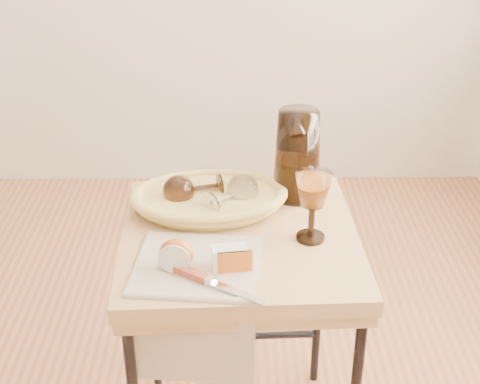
{
  "coord_description": "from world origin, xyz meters",
  "views": [
    {
      "loc": [
        0.59,
        -1.19,
        1.54
      ],
      "look_at": [
        0.6,
        0.13,
        0.82
      ],
      "focal_mm": 50.6,
      "sensor_mm": 36.0,
      "label": 1
    }
  ],
  "objects_px": {
    "table_knife": "(214,282)",
    "goblet_lying_a": "(197,188)",
    "goblet_lying_b": "(229,195)",
    "side_table": "(240,348)",
    "pitcher": "(297,155)",
    "wine_goblet": "(312,207)",
    "bread_basket": "(209,201)",
    "tea_towel": "(198,265)",
    "apple_half": "(176,254)"
  },
  "relations": [
    {
      "from": "table_knife",
      "to": "goblet_lying_a",
      "type": "bearing_deg",
      "value": 131.44
    },
    {
      "from": "goblet_lying_b",
      "to": "table_knife",
      "type": "relative_size",
      "value": 0.59
    },
    {
      "from": "side_table",
      "to": "goblet_lying_b",
      "type": "distance_m",
      "value": 0.41
    },
    {
      "from": "pitcher",
      "to": "wine_goblet",
      "type": "relative_size",
      "value": 1.59
    },
    {
      "from": "bread_basket",
      "to": "pitcher",
      "type": "relative_size",
      "value": 1.26
    },
    {
      "from": "wine_goblet",
      "to": "goblet_lying_a",
      "type": "bearing_deg",
      "value": 150.28
    },
    {
      "from": "goblet_lying_a",
      "to": "wine_goblet",
      "type": "relative_size",
      "value": 0.75
    },
    {
      "from": "pitcher",
      "to": "side_table",
      "type": "bearing_deg",
      "value": -138.96
    },
    {
      "from": "tea_towel",
      "to": "pitcher",
      "type": "xyz_separation_m",
      "value": [
        0.24,
        0.32,
        0.11
      ]
    },
    {
      "from": "pitcher",
      "to": "wine_goblet",
      "type": "bearing_deg",
      "value": -95.83
    },
    {
      "from": "goblet_lying_a",
      "to": "table_knife",
      "type": "xyz_separation_m",
      "value": [
        0.05,
        -0.34,
        -0.04
      ]
    },
    {
      "from": "bread_basket",
      "to": "goblet_lying_a",
      "type": "distance_m",
      "value": 0.04
    },
    {
      "from": "goblet_lying_b",
      "to": "side_table",
      "type": "bearing_deg",
      "value": -118.5
    },
    {
      "from": "tea_towel",
      "to": "goblet_lying_b",
      "type": "bearing_deg",
      "value": 78.98
    },
    {
      "from": "goblet_lying_b",
      "to": "pitcher",
      "type": "distance_m",
      "value": 0.2
    },
    {
      "from": "bread_basket",
      "to": "wine_goblet",
      "type": "bearing_deg",
      "value": -34.87
    },
    {
      "from": "side_table",
      "to": "bread_basket",
      "type": "height_order",
      "value": "bread_basket"
    },
    {
      "from": "pitcher",
      "to": "goblet_lying_a",
      "type": "bearing_deg",
      "value": -178.01
    },
    {
      "from": "side_table",
      "to": "pitcher",
      "type": "xyz_separation_m",
      "value": [
        0.15,
        0.18,
        0.47
      ]
    },
    {
      "from": "wine_goblet",
      "to": "apple_half",
      "type": "relative_size",
      "value": 2.3
    },
    {
      "from": "bread_basket",
      "to": "goblet_lying_b",
      "type": "distance_m",
      "value": 0.06
    },
    {
      "from": "goblet_lying_a",
      "to": "pitcher",
      "type": "xyz_separation_m",
      "value": [
        0.25,
        0.06,
        0.06
      ]
    },
    {
      "from": "side_table",
      "to": "bread_basket",
      "type": "relative_size",
      "value": 2.04
    },
    {
      "from": "apple_half",
      "to": "pitcher",
      "type": "bearing_deg",
      "value": 57.09
    },
    {
      "from": "table_knife",
      "to": "side_table",
      "type": "bearing_deg",
      "value": 108.43
    },
    {
      "from": "pitcher",
      "to": "wine_goblet",
      "type": "height_order",
      "value": "pitcher"
    },
    {
      "from": "bread_basket",
      "to": "pitcher",
      "type": "xyz_separation_m",
      "value": [
        0.22,
        0.07,
        0.09
      ]
    },
    {
      "from": "wine_goblet",
      "to": "apple_half",
      "type": "bearing_deg",
      "value": -158.15
    },
    {
      "from": "tea_towel",
      "to": "bread_basket",
      "type": "distance_m",
      "value": 0.25
    },
    {
      "from": "bread_basket",
      "to": "goblet_lying_b",
      "type": "relative_size",
      "value": 2.68
    },
    {
      "from": "goblet_lying_b",
      "to": "wine_goblet",
      "type": "height_order",
      "value": "wine_goblet"
    },
    {
      "from": "goblet_lying_a",
      "to": "wine_goblet",
      "type": "bearing_deg",
      "value": 133.79
    },
    {
      "from": "apple_half",
      "to": "table_knife",
      "type": "distance_m",
      "value": 0.11
    },
    {
      "from": "tea_towel",
      "to": "apple_half",
      "type": "distance_m",
      "value": 0.06
    },
    {
      "from": "side_table",
      "to": "pitcher",
      "type": "bearing_deg",
      "value": 51.6
    },
    {
      "from": "bread_basket",
      "to": "pitcher",
      "type": "height_order",
      "value": "pitcher"
    },
    {
      "from": "side_table",
      "to": "tea_towel",
      "type": "height_order",
      "value": "tea_towel"
    },
    {
      "from": "wine_goblet",
      "to": "bread_basket",
      "type": "bearing_deg",
      "value": 149.89
    },
    {
      "from": "bread_basket",
      "to": "wine_goblet",
      "type": "relative_size",
      "value": 2.02
    },
    {
      "from": "wine_goblet",
      "to": "goblet_lying_b",
      "type": "bearing_deg",
      "value": 147.83
    },
    {
      "from": "side_table",
      "to": "wine_goblet",
      "type": "relative_size",
      "value": 4.11
    },
    {
      "from": "goblet_lying_a",
      "to": "apple_half",
      "type": "distance_m",
      "value": 0.27
    },
    {
      "from": "apple_half",
      "to": "side_table",
      "type": "bearing_deg",
      "value": 54.58
    },
    {
      "from": "goblet_lying_b",
      "to": "bread_basket",
      "type": "bearing_deg",
      "value": 114.73
    },
    {
      "from": "side_table",
      "to": "goblet_lying_b",
      "type": "height_order",
      "value": "goblet_lying_b"
    },
    {
      "from": "tea_towel",
      "to": "goblet_lying_a",
      "type": "distance_m",
      "value": 0.27
    },
    {
      "from": "tea_towel",
      "to": "bread_basket",
      "type": "height_order",
      "value": "bread_basket"
    },
    {
      "from": "goblet_lying_a",
      "to": "pitcher",
      "type": "distance_m",
      "value": 0.27
    },
    {
      "from": "pitcher",
      "to": "goblet_lying_b",
      "type": "bearing_deg",
      "value": -162.21
    },
    {
      "from": "table_knife",
      "to": "goblet_lying_b",
      "type": "bearing_deg",
      "value": 117.21
    }
  ]
}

